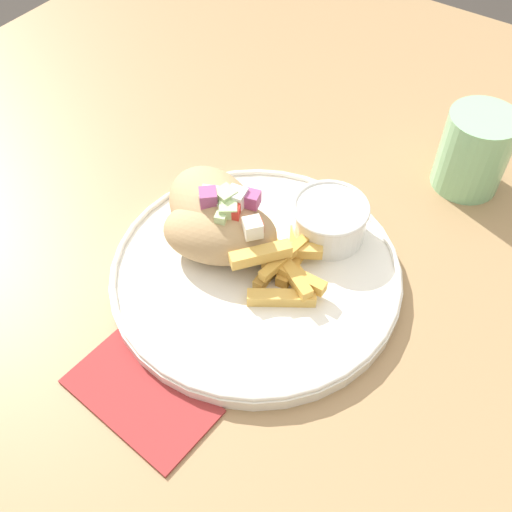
# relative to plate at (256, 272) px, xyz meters

# --- Properties ---
(ground_plane) EXTENTS (10.00, 10.00, 0.00)m
(ground_plane) POSITION_rel_plate_xyz_m (-0.03, 0.06, -0.76)
(ground_plane) COLOR #38332D
(table) EXTENTS (1.13, 1.13, 0.75)m
(table) POSITION_rel_plate_xyz_m (-0.03, 0.06, -0.10)
(table) COLOR #9E7A51
(table) RESTS_ON ground_plane
(napkin) EXTENTS (0.14, 0.08, 0.00)m
(napkin) POSITION_rel_plate_xyz_m (-0.01, -0.16, -0.01)
(napkin) COLOR maroon
(napkin) RESTS_ON table
(plate) EXTENTS (0.28, 0.28, 0.02)m
(plate) POSITION_rel_plate_xyz_m (0.00, 0.00, 0.00)
(plate) COLOR white
(plate) RESTS_ON table
(pita_sandwich_near) EXTENTS (0.13, 0.12, 0.07)m
(pita_sandwich_near) POSITION_rel_plate_xyz_m (-0.04, 0.00, 0.03)
(pita_sandwich_near) COLOR tan
(pita_sandwich_near) RESTS_ON plate
(pita_sandwich_far) EXTENTS (0.14, 0.12, 0.07)m
(pita_sandwich_far) POSITION_rel_plate_xyz_m (-0.06, 0.02, 0.04)
(pita_sandwich_far) COLOR tan
(pita_sandwich_far) RESTS_ON plate
(fries_pile) EXTENTS (0.10, 0.12, 0.04)m
(fries_pile) POSITION_rel_plate_xyz_m (0.03, 0.01, 0.02)
(fries_pile) COLOR #E5B251
(fries_pile) RESTS_ON plate
(sauce_ramekin) EXTENTS (0.08, 0.08, 0.04)m
(sauce_ramekin) POSITION_rel_plate_xyz_m (0.03, 0.08, 0.03)
(sauce_ramekin) COLOR white
(sauce_ramekin) RESTS_ON plate
(water_glass) EXTENTS (0.08, 0.08, 0.09)m
(water_glass) POSITION_rel_plate_xyz_m (0.12, 0.25, 0.03)
(water_glass) COLOR #8CCC93
(water_glass) RESTS_ON table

